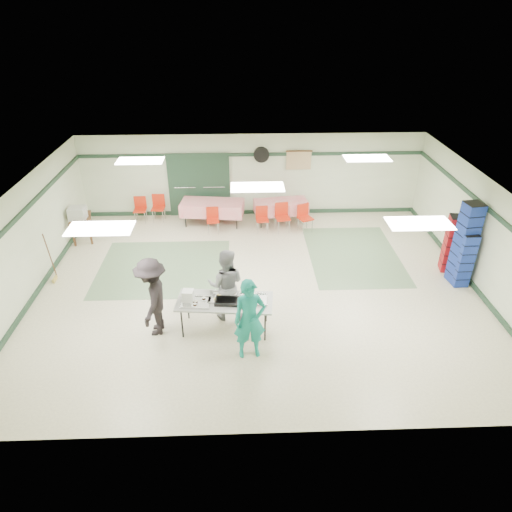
{
  "coord_description": "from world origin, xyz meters",
  "views": [
    {
      "loc": [
        -0.38,
        -9.7,
        6.43
      ],
      "look_at": [
        -0.04,
        -0.3,
        1.06
      ],
      "focal_mm": 32.0,
      "sensor_mm": 36.0,
      "label": 1
    }
  ],
  "objects_px": {
    "chair_a": "(282,214)",
    "chair_b": "(262,216)",
    "volunteer_dark": "(153,297)",
    "printer_table": "(81,220)",
    "dining_table_a": "(281,206)",
    "chair_d": "(213,217)",
    "dining_table_b": "(212,207)",
    "crate_stack_blue_b": "(465,244)",
    "crate_stack_red": "(453,244)",
    "chair_loose_a": "(158,205)",
    "chair_c": "(304,215)",
    "office_printer": "(77,213)",
    "volunteer_grey": "(226,285)",
    "serving_table": "(225,302)",
    "broom": "(50,256)",
    "volunteer_teal": "(250,320)",
    "crate_stack_blue_a": "(464,260)",
    "chair_loose_b": "(140,207)"
  },
  "relations": [
    {
      "from": "chair_a",
      "to": "chair_b",
      "type": "xyz_separation_m",
      "value": [
        -0.62,
        -0.01,
        -0.06
      ]
    },
    {
      "from": "volunteer_dark",
      "to": "printer_table",
      "type": "height_order",
      "value": "volunteer_dark"
    },
    {
      "from": "dining_table_a",
      "to": "chair_d",
      "type": "distance_m",
      "value": 2.24
    },
    {
      "from": "dining_table_b",
      "to": "printer_table",
      "type": "xyz_separation_m",
      "value": [
        -3.86,
        -0.97,
        0.07
      ]
    },
    {
      "from": "crate_stack_blue_b",
      "to": "volunteer_dark",
      "type": "bearing_deg",
      "value": -166.62
    },
    {
      "from": "chair_d",
      "to": "printer_table",
      "type": "height_order",
      "value": "chair_d"
    },
    {
      "from": "chair_d",
      "to": "crate_stack_red",
      "type": "distance_m",
      "value": 6.9
    },
    {
      "from": "dining_table_a",
      "to": "crate_stack_blue_b",
      "type": "height_order",
      "value": "crate_stack_blue_b"
    },
    {
      "from": "chair_loose_a",
      "to": "chair_c",
      "type": "bearing_deg",
      "value": -8.93
    },
    {
      "from": "printer_table",
      "to": "office_printer",
      "type": "xyz_separation_m",
      "value": [
        -0.0,
        -0.13,
        0.29
      ]
    },
    {
      "from": "chair_b",
      "to": "crate_stack_red",
      "type": "distance_m",
      "value": 5.51
    },
    {
      "from": "dining_table_a",
      "to": "chair_b",
      "type": "xyz_separation_m",
      "value": [
        -0.64,
        -0.57,
        -0.08
      ]
    },
    {
      "from": "volunteer_grey",
      "to": "crate_stack_blue_b",
      "type": "height_order",
      "value": "crate_stack_blue_b"
    },
    {
      "from": "serving_table",
      "to": "chair_c",
      "type": "distance_m",
      "value": 5.38
    },
    {
      "from": "chair_c",
      "to": "office_printer",
      "type": "height_order",
      "value": "office_printer"
    },
    {
      "from": "volunteer_grey",
      "to": "chair_b",
      "type": "relative_size",
      "value": 2.13
    },
    {
      "from": "volunteer_grey",
      "to": "printer_table",
      "type": "relative_size",
      "value": 1.69
    },
    {
      "from": "crate_stack_blue_b",
      "to": "broom",
      "type": "xyz_separation_m",
      "value": [
        -10.38,
        0.42,
        -0.38
      ]
    },
    {
      "from": "volunteer_dark",
      "to": "dining_table_a",
      "type": "height_order",
      "value": "volunteer_dark"
    },
    {
      "from": "volunteer_grey",
      "to": "office_printer",
      "type": "xyz_separation_m",
      "value": [
        -4.41,
        3.85,
        0.07
      ]
    },
    {
      "from": "volunteer_teal",
      "to": "printer_table",
      "type": "height_order",
      "value": "volunteer_teal"
    },
    {
      "from": "volunteer_grey",
      "to": "crate_stack_blue_a",
      "type": "height_order",
      "value": "volunteer_grey"
    },
    {
      "from": "chair_loose_a",
      "to": "chair_loose_b",
      "type": "distance_m",
      "value": 0.58
    },
    {
      "from": "chair_d",
      "to": "office_printer",
      "type": "distance_m",
      "value": 3.95
    },
    {
      "from": "chair_c",
      "to": "chair_d",
      "type": "xyz_separation_m",
      "value": [
        -2.84,
        0.0,
        -0.04
      ]
    },
    {
      "from": "volunteer_teal",
      "to": "volunteer_dark",
      "type": "xyz_separation_m",
      "value": [
        -2.03,
        0.81,
        0.02
      ]
    },
    {
      "from": "volunteer_teal",
      "to": "broom",
      "type": "distance_m",
      "value": 5.82
    },
    {
      "from": "volunteer_grey",
      "to": "crate_stack_red",
      "type": "relative_size",
      "value": 1.09
    },
    {
      "from": "office_printer",
      "to": "broom",
      "type": "distance_m",
      "value": 2.16
    },
    {
      "from": "volunteer_teal",
      "to": "chair_loose_a",
      "type": "xyz_separation_m",
      "value": [
        -2.81,
        6.61,
        -0.35
      ]
    },
    {
      "from": "dining_table_a",
      "to": "broom",
      "type": "height_order",
      "value": "broom"
    },
    {
      "from": "chair_d",
      "to": "crate_stack_blue_a",
      "type": "bearing_deg",
      "value": -32.34
    },
    {
      "from": "chair_d",
      "to": "office_printer",
      "type": "relative_size",
      "value": 1.73
    },
    {
      "from": "volunteer_dark",
      "to": "chair_b",
      "type": "bearing_deg",
      "value": 153.84
    },
    {
      "from": "chair_loose_b",
      "to": "crate_stack_red",
      "type": "bearing_deg",
      "value": -22.01
    },
    {
      "from": "volunteer_teal",
      "to": "volunteer_grey",
      "type": "height_order",
      "value": "volunteer_teal"
    },
    {
      "from": "chair_a",
      "to": "printer_table",
      "type": "xyz_separation_m",
      "value": [
        -6.04,
        -0.41,
        0.09
      ]
    },
    {
      "from": "dining_table_b",
      "to": "chair_d",
      "type": "bearing_deg",
      "value": -79.65
    },
    {
      "from": "volunteer_dark",
      "to": "crate_stack_blue_a",
      "type": "relative_size",
      "value": 1.25
    },
    {
      "from": "dining_table_b",
      "to": "chair_loose_b",
      "type": "xyz_separation_m",
      "value": [
        -2.34,
        0.28,
        -0.06
      ]
    },
    {
      "from": "chair_loose_a",
      "to": "office_printer",
      "type": "xyz_separation_m",
      "value": [
        -2.09,
        -1.46,
        0.4
      ]
    },
    {
      "from": "volunteer_grey",
      "to": "chair_c",
      "type": "relative_size",
      "value": 2.01
    },
    {
      "from": "dining_table_b",
      "to": "chair_a",
      "type": "relative_size",
      "value": 2.26
    },
    {
      "from": "volunteer_dark",
      "to": "chair_loose_a",
      "type": "bearing_deg",
      "value": -170.82
    },
    {
      "from": "chair_b",
      "to": "dining_table_b",
      "type": "bearing_deg",
      "value": 155.95
    },
    {
      "from": "dining_table_b",
      "to": "crate_stack_red",
      "type": "distance_m",
      "value": 7.16
    },
    {
      "from": "dining_table_a",
      "to": "crate_stack_blue_a",
      "type": "distance_m",
      "value": 5.71
    },
    {
      "from": "dining_table_a",
      "to": "chair_d",
      "type": "xyz_separation_m",
      "value": [
        -2.16,
        -0.57,
        -0.08
      ]
    },
    {
      "from": "chair_c",
      "to": "chair_loose_a",
      "type": "xyz_separation_m",
      "value": [
        -4.64,
        0.93,
        0.01
      ]
    },
    {
      "from": "printer_table",
      "to": "dining_table_b",
      "type": "bearing_deg",
      "value": 0.27
    }
  ]
}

